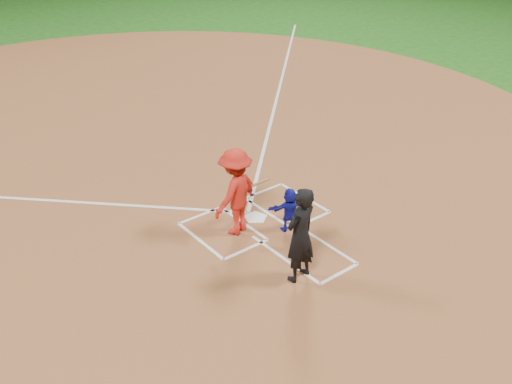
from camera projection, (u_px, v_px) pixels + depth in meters
ground at (256, 218)px, 13.68m from camera, size 120.00×120.00×0.00m
home_plate_dirt at (137, 139)px, 17.80m from camera, size 28.00×28.00×0.01m
home_plate at (256, 217)px, 13.67m from camera, size 0.60×0.60×0.02m
catcher at (290, 210)px, 12.99m from camera, size 1.03×0.63×1.06m
umpire at (300, 235)px, 11.16m from camera, size 0.82×0.60×2.06m
chalk_markings at (148, 146)px, 17.30m from camera, size 28.35×17.32×0.01m
batter_at_plate at (236, 192)px, 12.68m from camera, size 1.74×1.13×2.05m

